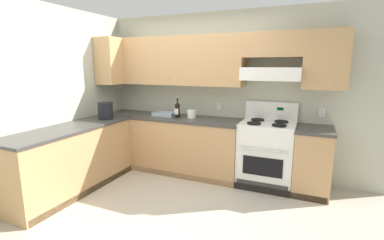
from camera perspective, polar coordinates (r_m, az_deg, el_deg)
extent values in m
plane|color=#B2AA99|center=(3.65, -8.70, -17.28)|extent=(7.04, 7.04, 0.00)
cube|color=#B7BAA3|center=(4.53, 6.88, 5.31)|extent=(4.68, 0.12, 2.55)
cube|color=tan|center=(4.58, -3.69, 12.02)|extent=(2.28, 0.34, 0.76)
cube|color=tan|center=(4.08, 25.82, 11.05)|extent=(0.55, 0.34, 0.76)
cube|color=tan|center=(4.12, 16.39, 14.61)|extent=(0.80, 0.34, 0.34)
cube|color=white|center=(4.07, 16.01, 9.18)|extent=(0.80, 0.46, 0.17)
cube|color=white|center=(3.86, 15.51, 8.00)|extent=(0.80, 0.03, 0.04)
sphere|color=silver|center=(4.42, -4.72, 8.66)|extent=(0.02, 0.02, 0.02)
sphere|color=silver|center=(3.90, 24.49, 7.36)|extent=(0.02, 0.02, 0.02)
sphere|color=silver|center=(3.91, 26.66, 7.19)|extent=(0.02, 0.02, 0.02)
cube|color=silver|center=(4.51, 5.58, 2.82)|extent=(0.08, 0.01, 0.12)
cube|color=silver|center=(4.50, 5.56, 3.08)|extent=(0.03, 0.00, 0.03)
cube|color=silver|center=(4.51, 5.55, 2.53)|extent=(0.03, 0.00, 0.03)
cube|color=silver|center=(4.30, 25.16, 1.39)|extent=(0.08, 0.01, 0.12)
cube|color=silver|center=(4.29, 25.19, 1.66)|extent=(0.03, 0.00, 0.03)
cube|color=silver|center=(4.30, 25.14, 1.09)|extent=(0.03, 0.00, 0.03)
cube|color=#B7BAA3|center=(4.40, -26.71, 4.03)|extent=(0.12, 4.00, 2.55)
cube|color=tan|center=(5.00, -15.58, 11.57)|extent=(0.34, 0.64, 0.76)
cube|color=tan|center=(4.65, -4.43, -5.02)|extent=(2.35, 0.61, 0.87)
cube|color=#3D3A38|center=(4.55, -4.51, 0.49)|extent=(2.37, 0.63, 0.04)
cube|color=tan|center=(4.15, 23.47, -7.98)|extent=(0.46, 0.61, 0.87)
cube|color=#3D3A38|center=(4.03, 23.97, -1.84)|extent=(0.49, 0.63, 0.04)
cube|color=black|center=(4.30, 1.33, -11.91)|extent=(3.54, 0.06, 0.09)
sphere|color=silver|center=(4.57, -11.56, -2.36)|extent=(0.03, 0.03, 0.03)
sphere|color=silver|center=(3.78, 24.78, -6.06)|extent=(0.03, 0.03, 0.03)
cube|color=tan|center=(4.23, -23.50, -7.63)|extent=(0.61, 1.89, 0.87)
cube|color=#3D3A38|center=(4.11, -23.99, -1.60)|extent=(0.63, 1.91, 0.04)
cube|color=black|center=(4.18, -20.42, -13.36)|extent=(0.06, 1.85, 0.09)
cube|color=white|center=(4.18, 14.98, -6.98)|extent=(0.76, 0.58, 0.91)
cube|color=black|center=(3.93, 14.26, -9.29)|extent=(0.53, 0.01, 0.26)
cylinder|color=silver|center=(3.83, 14.38, -6.04)|extent=(0.65, 0.02, 0.02)
cube|color=#333333|center=(4.04, 14.07, -13.08)|extent=(0.70, 0.01, 0.11)
cube|color=white|center=(4.07, 15.31, -0.76)|extent=(0.76, 0.58, 0.02)
cube|color=white|center=(4.31, 15.94, 1.71)|extent=(0.76, 0.04, 0.29)
cube|color=#053F0C|center=(4.27, 17.71, 2.20)|extent=(0.09, 0.01, 0.04)
cylinder|color=black|center=(3.95, 12.59, -0.68)|extent=(0.19, 0.19, 0.02)
cylinder|color=black|center=(3.96, 12.59, -0.76)|extent=(0.07, 0.07, 0.01)
cylinder|color=black|center=(3.91, 17.49, -1.07)|extent=(0.19, 0.19, 0.02)
cylinder|color=black|center=(3.91, 17.48, -1.16)|extent=(0.07, 0.07, 0.01)
cylinder|color=black|center=(4.22, 13.33, 0.04)|extent=(0.19, 0.19, 0.02)
cylinder|color=black|center=(4.23, 13.32, -0.04)|extent=(0.07, 0.07, 0.01)
cylinder|color=black|center=(4.18, 17.91, -0.32)|extent=(0.19, 0.19, 0.02)
cylinder|color=black|center=(4.18, 17.91, -0.40)|extent=(0.07, 0.07, 0.01)
cylinder|color=white|center=(4.32, 13.14, 1.55)|extent=(0.04, 0.02, 0.04)
cylinder|color=white|center=(4.30, 14.98, 1.41)|extent=(0.04, 0.02, 0.04)
cylinder|color=white|center=(4.28, 16.84, 1.27)|extent=(0.04, 0.02, 0.04)
cylinder|color=white|center=(4.27, 18.71, 1.13)|extent=(0.04, 0.02, 0.04)
cylinder|color=black|center=(4.44, -3.01, 1.88)|extent=(0.08, 0.08, 0.21)
cone|color=black|center=(4.42, -3.03, 3.45)|extent=(0.08, 0.08, 0.04)
cylinder|color=black|center=(4.41, -3.04, 4.27)|extent=(0.03, 0.03, 0.09)
cylinder|color=gold|center=(4.41, -3.04, 4.72)|extent=(0.03, 0.03, 0.02)
cube|color=silver|center=(4.41, -3.24, 1.75)|extent=(0.07, 0.00, 0.09)
cube|color=#9EADB7|center=(4.61, -5.71, 0.95)|extent=(0.29, 0.17, 0.02)
cube|color=#9EADB7|center=(4.52, -6.33, 1.04)|extent=(0.37, 0.01, 0.06)
cube|color=#9EADB7|center=(4.69, -5.12, 1.44)|extent=(0.37, 0.01, 0.06)
cube|color=#9EADB7|center=(4.69, -7.59, 1.38)|extent=(0.01, 0.19, 0.06)
cube|color=#9EADB7|center=(4.52, -3.77, 1.09)|extent=(0.01, 0.19, 0.06)
cylinder|color=black|center=(4.50, -17.36, 1.80)|extent=(0.22, 0.22, 0.26)
torus|color=black|center=(4.48, -17.45, 3.36)|extent=(0.24, 0.24, 0.01)
cylinder|color=white|center=(4.40, -0.09, 1.23)|extent=(0.13, 0.13, 0.12)
cylinder|color=#9E7A51|center=(4.39, -0.09, 1.99)|extent=(0.04, 0.04, 0.01)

